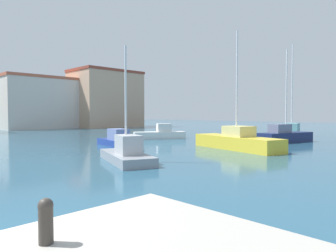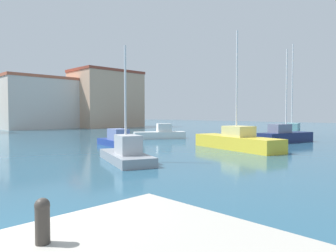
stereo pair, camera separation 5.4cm
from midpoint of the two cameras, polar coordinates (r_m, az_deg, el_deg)
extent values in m
plane|color=#285670|center=(31.19, -12.04, -2.74)|extent=(160.00, 160.00, 0.00)
cylinder|color=#38332D|center=(4.68, -21.96, -16.55)|extent=(0.20, 0.20, 0.52)
sphere|color=#38332D|center=(4.60, -22.01, -13.46)|extent=(0.20, 0.20, 0.20)
cube|color=#19234C|center=(31.18, 20.85, -1.98)|extent=(6.15, 3.07, 0.94)
cube|color=slate|center=(30.46, 19.90, -0.42)|extent=(2.17, 1.64, 0.81)
cylinder|color=silver|center=(31.17, 20.97, 6.05)|extent=(0.12, 0.12, 7.80)
cube|color=gold|center=(24.15, 12.44, -3.03)|extent=(3.94, 8.09, 0.99)
cube|color=#DFCD77|center=(23.91, 12.86, -0.95)|extent=(2.12, 2.38, 0.79)
cylinder|color=silver|center=(24.16, 12.53, 7.63)|extent=(0.12, 0.12, 7.99)
cube|color=#1E707A|center=(37.94, 21.77, -1.56)|extent=(7.53, 3.92, 0.54)
cube|color=#6B9CA2|center=(38.03, 21.82, -0.32)|extent=(2.75, 2.10, 1.08)
cylinder|color=silver|center=(37.97, 21.89, 6.42)|extent=(0.12, 0.12, 10.01)
cube|color=gray|center=(17.63, -7.85, -5.76)|extent=(3.62, 5.60, 0.50)
cube|color=#ADB0B5|center=(17.07, -7.41, -3.42)|extent=(1.68, 2.05, 1.04)
cylinder|color=silver|center=(17.48, -7.91, 4.87)|extent=(0.12, 0.12, 6.01)
cube|color=white|center=(33.46, -1.65, -1.71)|extent=(5.49, 4.25, 0.75)
cube|color=silver|center=(33.51, -0.81, -0.29)|extent=(1.85, 1.74, 0.89)
cube|color=#233D93|center=(26.52, -9.74, -3.04)|extent=(2.31, 4.92, 0.53)
cube|color=#6E7DB1|center=(25.94, -9.23, -1.54)|extent=(1.54, 2.04, 0.93)
cube|color=beige|center=(60.55, -22.34, 3.75)|extent=(13.62, 6.94, 8.86)
cube|color=#B25B42|center=(60.86, -22.41, 8.16)|extent=(13.89, 7.08, 0.50)
cube|color=tan|center=(63.94, -11.42, 4.67)|extent=(12.81, 8.92, 10.82)
cube|color=brown|center=(64.43, -11.46, 9.71)|extent=(13.07, 9.10, 0.50)
camera|label=1|loc=(0.03, -90.06, 0.00)|focal=33.00mm
camera|label=2|loc=(0.03, 89.94, 0.00)|focal=33.00mm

